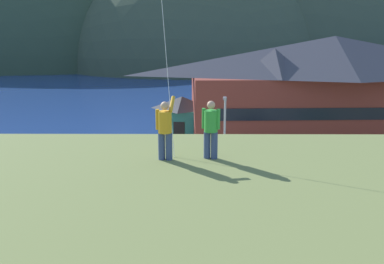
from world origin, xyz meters
TOP-DOWN VIEW (x-y plane):
  - ground_plane at (0.00, 0.00)m, footprint 600.00×600.00m
  - parking_lot_pad at (0.00, 5.00)m, footprint 40.00×20.00m
  - bay_water at (0.00, 60.00)m, footprint 360.00×84.00m
  - far_hill_west_ridge at (-60.07, 111.22)m, footprint 95.02×46.82m
  - far_hill_east_peak at (1.60, 111.04)m, footprint 81.67×65.18m
  - far_hill_center_saddle at (33.75, 118.67)m, footprint 80.22×61.52m
  - harbor_lodge at (13.49, 20.96)m, footprint 29.27×10.40m
  - storage_shed_waterside at (-1.29, 21.56)m, footprint 5.08×4.50m
  - wharf_dock at (1.85, 32.16)m, footprint 3.20×11.93m
  - moored_boat_wharfside at (-1.48, 31.63)m, footprint 2.50×6.44m
  - moored_boat_outer_mooring at (5.54, 31.72)m, footprint 2.80×8.35m
  - moored_boat_inner_slip at (-1.50, 29.21)m, footprint 2.65×6.56m
  - parked_car_front_row_red at (4.85, 0.20)m, footprint 4.30×2.26m
  - parked_car_mid_row_far at (-0.18, 0.35)m, footprint 4.33×2.32m
  - parked_car_back_row_left at (-3.69, 5.70)m, footprint 4.22×2.09m
  - parked_car_front_row_silver at (7.25, 7.00)m, footprint 4.29×2.24m
  - parked_car_front_row_end at (-6.97, 0.98)m, footprint 4.22×2.09m
  - parking_light_pole at (2.25, 10.56)m, footprint 0.24×0.78m
  - person_kite_flyer at (-0.86, -7.87)m, footprint 0.56×0.64m
  - person_companion at (0.48, -7.74)m, footprint 0.53×0.40m

SIDE VIEW (x-z plane):
  - ground_plane at x=0.00m, z-range 0.00..0.00m
  - far_hill_west_ridge at x=-60.07m, z-range -38.55..38.55m
  - far_hill_east_peak at x=1.60m, z-range -34.46..34.46m
  - far_hill_center_saddle at x=33.75m, z-range -39.02..39.02m
  - bay_water at x=0.00m, z-range 0.00..0.03m
  - parking_lot_pad at x=0.00m, z-range 0.00..0.10m
  - wharf_dock at x=1.85m, z-range 0.00..0.70m
  - moored_boat_wharfside at x=-1.48m, z-range -0.36..1.80m
  - moored_boat_outer_mooring at x=5.54m, z-range -0.36..1.80m
  - moored_boat_inner_slip at x=-1.50m, z-range -0.36..1.80m
  - parked_car_front_row_red at x=4.85m, z-range 0.15..1.97m
  - parked_car_mid_row_far at x=-0.18m, z-range 0.15..1.97m
  - parked_car_back_row_left at x=-3.69m, z-range 0.15..1.97m
  - parked_car_front_row_silver at x=7.25m, z-range 0.15..1.97m
  - parked_car_front_row_end at x=-6.97m, z-range 0.15..1.97m
  - storage_shed_waterside at x=-1.29m, z-range 0.08..4.65m
  - parking_light_pole at x=2.25m, z-range 0.62..6.64m
  - harbor_lodge at x=13.49m, z-range 0.30..10.81m
  - person_companion at x=0.48m, z-range 7.13..8.87m
  - person_kite_flyer at x=-0.86m, z-range 7.09..8.95m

